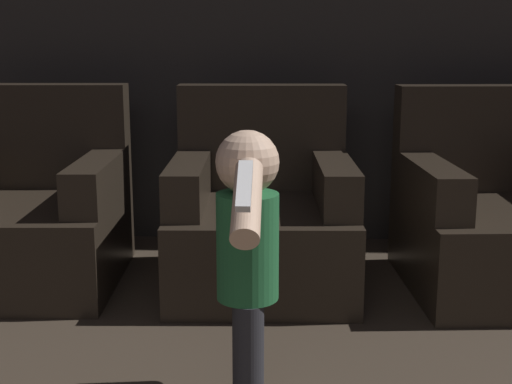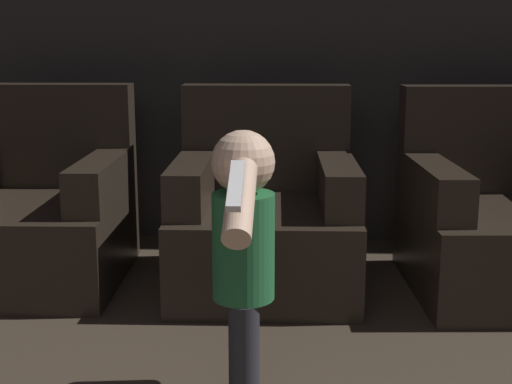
# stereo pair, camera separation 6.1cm
# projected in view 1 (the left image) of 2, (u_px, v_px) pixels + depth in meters

# --- Properties ---
(wall_back) EXTENTS (8.40, 0.05, 2.60)m
(wall_back) POSITION_uv_depth(u_px,v_px,m) (238.00, 4.00, 3.84)
(wall_back) COLOR #33302D
(wall_back) RESTS_ON ground_plane
(armchair_left) EXTENTS (0.85, 0.93, 0.90)m
(armchair_left) POSITION_uv_depth(u_px,v_px,m) (32.00, 216.00, 3.34)
(armchair_left) COLOR black
(armchair_left) RESTS_ON ground_plane
(armchair_middle) EXTENTS (0.85, 0.93, 0.90)m
(armchair_middle) POSITION_uv_depth(u_px,v_px,m) (262.00, 219.00, 3.30)
(armchair_middle) COLOR black
(armchair_middle) RESTS_ON ground_plane
(armchair_right) EXTENTS (0.88, 0.95, 0.90)m
(armchair_right) POSITION_uv_depth(u_px,v_px,m) (497.00, 221.00, 3.26)
(armchair_right) COLOR black
(armchair_right) RESTS_ON ground_plane
(person_toddler) EXTENTS (0.19, 0.59, 0.86)m
(person_toddler) POSITION_uv_depth(u_px,v_px,m) (247.00, 247.00, 2.14)
(person_toddler) COLOR #28282D
(person_toddler) RESTS_ON ground_plane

